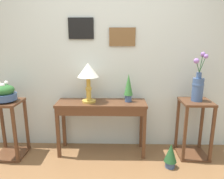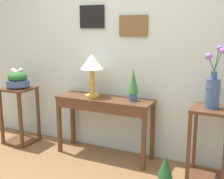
% 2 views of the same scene
% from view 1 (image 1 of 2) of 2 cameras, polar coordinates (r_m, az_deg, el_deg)
% --- Properties ---
extents(back_wall_with_art, '(9.00, 0.13, 2.80)m').
position_cam_1_polar(back_wall_with_art, '(2.99, -1.14, 10.19)').
color(back_wall_with_art, silver).
rests_on(back_wall_with_art, ground).
extents(console_table, '(1.21, 0.38, 0.75)m').
position_cam_1_polar(console_table, '(2.84, -2.94, -5.73)').
color(console_table, '#56331E').
rests_on(console_table, ground).
extents(table_lamp, '(0.28, 0.28, 0.53)m').
position_cam_1_polar(table_lamp, '(2.76, -6.56, 4.34)').
color(table_lamp, gold).
rests_on(table_lamp, console_table).
extents(potted_plant_on_console, '(0.12, 0.12, 0.38)m').
position_cam_1_polar(potted_plant_on_console, '(2.80, 4.55, 0.75)').
color(potted_plant_on_console, '#3D5684').
rests_on(potted_plant_on_console, console_table).
extents(pedestal_stand_left, '(0.39, 0.39, 0.79)m').
position_cam_1_polar(pedestal_stand_left, '(3.19, -26.56, -9.72)').
color(pedestal_stand_left, '#56331E').
rests_on(pedestal_stand_left, ground).
extents(planter_bowl_wide_left, '(0.31, 0.31, 0.27)m').
position_cam_1_polar(planter_bowl_wide_left, '(3.04, -27.57, -0.85)').
color(planter_bowl_wide_left, '#3D5684').
rests_on(planter_bowl_wide_left, pedestal_stand_left).
extents(pedestal_stand_right, '(0.39, 0.39, 0.79)m').
position_cam_1_polar(pedestal_stand_right, '(3.08, 21.51, -9.97)').
color(pedestal_stand_right, '#56331E').
rests_on(pedestal_stand_right, ground).
extents(flower_vase_tall_right, '(0.18, 0.18, 0.64)m').
position_cam_1_polar(flower_vase_tall_right, '(2.90, 22.55, 1.09)').
color(flower_vase_tall_right, '#3D5684').
rests_on(flower_vase_tall_right, pedestal_stand_right).
extents(potted_plant_floor, '(0.16, 0.16, 0.33)m').
position_cam_1_polar(potted_plant_floor, '(2.81, 15.80, -16.85)').
color(potted_plant_floor, '#3D5684').
rests_on(potted_plant_floor, ground).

